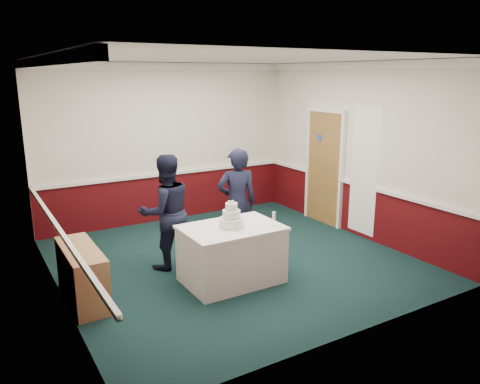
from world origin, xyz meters
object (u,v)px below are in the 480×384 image
cake_table (232,254)px  person_woman (237,203)px  wedding_cake (231,219)px  sideboard (82,274)px  champagne_flute (274,217)px  person_man (166,212)px  cake_knife (237,231)px

cake_table → person_woman: size_ratio=0.77×
wedding_cake → sideboard: bearing=166.3°
champagne_flute → person_man: bearing=131.6°
cake_table → person_woman: 1.07m
person_man → sideboard: bearing=19.1°
person_woman → person_man: bearing=10.8°
sideboard → champagne_flute: champagne_flute is taller
sideboard → champagne_flute: 2.57m
champagne_flute → person_man: person_man is taller
person_man → wedding_cake: bearing=121.6°
sideboard → person_woman: bearing=7.8°
cake_knife → person_man: person_man is taller
cake_knife → champagne_flute: champagne_flute is taller
sideboard → champagne_flute: (2.39, -0.74, 0.58)m
sideboard → cake_table: size_ratio=0.91×
sideboard → person_woman: 2.52m
person_man → person_woman: (1.12, -0.13, 0.01)m
sideboard → person_man: bearing=19.1°
person_man → person_woman: size_ratio=0.99×
person_man → cake_knife: bearing=115.6°
cake_knife → champagne_flute: (0.53, -0.08, 0.14)m
person_man → cake_table: bearing=121.6°
sideboard → person_man: person_man is taller
champagne_flute → person_woman: bearing=87.1°
person_man → champagne_flute: bearing=131.6°
sideboard → person_man: 1.49m
person_woman → champagne_flute: bearing=104.3°
sideboard → person_woman: size_ratio=0.70×
champagne_flute → person_woman: (0.05, 1.08, -0.07)m
cake_table → person_woman: (0.55, 0.80, 0.45)m
champagne_flute → cake_knife: bearing=171.4°
wedding_cake → person_man: 1.08m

